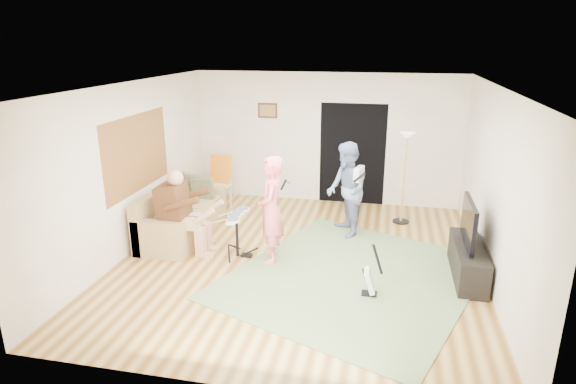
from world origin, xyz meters
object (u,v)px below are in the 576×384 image
object	(u,v)px
torchiere_lamp	(405,162)
tv_cabinet	(468,261)
drum_kit	(237,237)
guitarist	(347,190)
sofa	(179,219)
singer	(271,210)
guitar_spare	(370,281)
television	(469,223)
dining_chair	(218,190)

from	to	relation	value
torchiere_lamp	tv_cabinet	xyz separation A→B (m)	(0.91, -2.07, -0.93)
drum_kit	tv_cabinet	size ratio (longest dim) A/B	0.53
guitarist	tv_cabinet	world-z (taller)	guitarist
drum_kit	tv_cabinet	xyz separation A→B (m)	(3.50, -0.00, -0.08)
sofa	singer	bearing A→B (deg)	-20.08
guitar_spare	television	size ratio (longest dim) A/B	0.76
torchiere_lamp	tv_cabinet	distance (m)	2.45
tv_cabinet	dining_chair	bearing A→B (deg)	155.34
guitarist	guitar_spare	world-z (taller)	guitarist
sofa	guitar_spare	distance (m)	3.74
drum_kit	tv_cabinet	distance (m)	3.50
television	singer	bearing A→B (deg)	-179.45
singer	dining_chair	bearing A→B (deg)	-153.28
singer	torchiere_lamp	distance (m)	2.93
guitar_spare	torchiere_lamp	size ratio (longest dim) A/B	0.44
singer	television	size ratio (longest dim) A/B	1.68
sofa	dining_chair	world-z (taller)	dining_chair
television	torchiere_lamp	bearing A→B (deg)	112.62
guitar_spare	tv_cabinet	size ratio (longest dim) A/B	0.54
guitarist	torchiere_lamp	size ratio (longest dim) A/B	0.97
sofa	drum_kit	distance (m)	1.45
sofa	torchiere_lamp	size ratio (longest dim) A/B	1.23
drum_kit	singer	bearing A→B (deg)	-3.09
drum_kit	television	distance (m)	3.49
torchiere_lamp	guitarist	bearing A→B (deg)	-139.99
singer	dining_chair	size ratio (longest dim) A/B	1.55
drum_kit	television	size ratio (longest dim) A/B	0.74
drum_kit	television	xyz separation A→B (m)	(3.45, -0.00, 0.52)
sofa	guitarist	bearing A→B (deg)	11.54
torchiere_lamp	sofa	bearing A→B (deg)	-159.94
sofa	television	xyz separation A→B (m)	(4.74, -0.65, 0.56)
singer	tv_cabinet	size ratio (longest dim) A/B	1.20
sofa	guitarist	distance (m)	3.01
guitarist	television	distance (m)	2.23
guitarist	torchiere_lamp	distance (m)	1.33
guitarist	tv_cabinet	xyz separation A→B (m)	(1.90, -1.24, -0.58)
drum_kit	torchiere_lamp	size ratio (longest dim) A/B	0.43
singer	guitarist	bearing A→B (deg)	129.88
singer	guitarist	world-z (taller)	singer
sofa	guitar_spare	world-z (taller)	sofa
singer	television	world-z (taller)	singer
drum_kit	guitarist	size ratio (longest dim) A/B	0.45
sofa	guitar_spare	size ratio (longest dim) A/B	2.81
dining_chair	television	world-z (taller)	television
dining_chair	sofa	bearing A→B (deg)	-89.62
tv_cabinet	guitar_spare	bearing A→B (deg)	-148.90
tv_cabinet	sofa	bearing A→B (deg)	172.25
sofa	torchiere_lamp	world-z (taller)	torchiere_lamp
sofa	torchiere_lamp	xyz separation A→B (m)	(3.88, 1.42, 0.89)
singer	sofa	bearing A→B (deg)	-121.05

